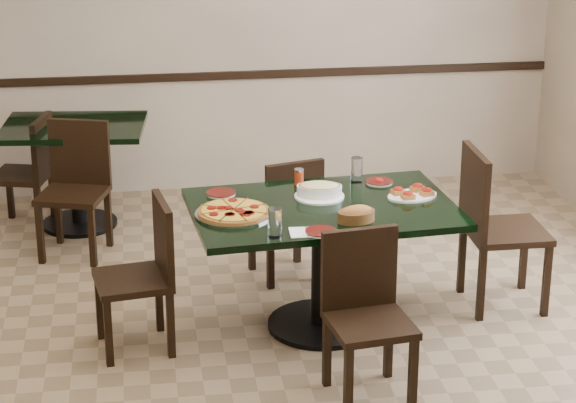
{
  "coord_description": "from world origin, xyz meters",
  "views": [
    {
      "loc": [
        -0.7,
        -5.56,
        2.95
      ],
      "look_at": [
        0.08,
        0.0,
        0.88
      ],
      "focal_mm": 70.0,
      "sensor_mm": 36.0,
      "label": 1
    }
  ],
  "objects": [
    {
      "name": "chair_near",
      "position": [
        0.41,
        -0.5,
        0.48
      ],
      "size": [
        0.46,
        0.46,
        0.86
      ],
      "rotation": [
        0.0,
        0.0,
        0.14
      ],
      "color": "black",
      "rests_on": "floor"
    },
    {
      "name": "back_table",
      "position": [
        -1.14,
        2.07,
        0.52
      ],
      "size": [
        1.04,
        0.81,
        0.75
      ],
      "rotation": [
        0.0,
        0.0,
        -0.1
      ],
      "color": "black",
      "rests_on": "floor"
    },
    {
      "name": "side_plate_near",
      "position": [
        0.24,
        -0.16,
        0.76
      ],
      "size": [
        0.17,
        0.17,
        0.02
      ],
      "rotation": [
        0.0,
        0.0,
        -0.01
      ],
      "color": "white",
      "rests_on": "main_table"
    },
    {
      "name": "room_shell",
      "position": [
        1.02,
        1.73,
        1.17
      ],
      "size": [
        5.5,
        5.5,
        5.5
      ],
      "color": "silver",
      "rests_on": "floor"
    },
    {
      "name": "side_plate_far_l",
      "position": [
        -0.24,
        0.51,
        0.76
      ],
      "size": [
        0.17,
        0.17,
        0.02
      ],
      "rotation": [
        0.0,
        0.0,
        -0.1
      ],
      "color": "white",
      "rests_on": "main_table"
    },
    {
      "name": "lasagna_casserole",
      "position": [
        0.32,
        0.38,
        0.8
      ],
      "size": [
        0.29,
        0.29,
        0.09
      ],
      "rotation": [
        0.0,
        0.0,
        -0.15
      ],
      "color": "white",
      "rests_on": "main_table"
    },
    {
      "name": "water_glass_b",
      "position": [
        -0.01,
        -0.18,
        0.83
      ],
      "size": [
        0.07,
        0.07,
        0.16
      ],
      "primitive_type": "cylinder",
      "color": "white",
      "rests_on": "main_table"
    },
    {
      "name": "back_chair_left",
      "position": [
        -1.45,
        2.08,
        0.45
      ],
      "size": [
        0.46,
        0.46,
        0.81
      ],
      "rotation": [
        0.0,
        0.0,
        -1.82
      ],
      "color": "black",
      "rests_on": "floor"
    },
    {
      "name": "floor",
      "position": [
        0.0,
        0.0,
        0.0
      ],
      "size": [
        5.5,
        5.5,
        0.0
      ],
      "primitive_type": "plane",
      "color": "#8A704F",
      "rests_on": "ground"
    },
    {
      "name": "back_chair_near",
      "position": [
        -1.12,
        1.61,
        0.5
      ],
      "size": [
        0.52,
        0.52,
        0.89
      ],
      "rotation": [
        0.0,
        0.0,
        -0.29
      ],
      "color": "black",
      "rests_on": "floor"
    },
    {
      "name": "pepper_shaker",
      "position": [
        0.23,
        0.62,
        0.8
      ],
      "size": [
        0.06,
        0.06,
        0.1
      ],
      "color": "#C93F15",
      "rests_on": "main_table"
    },
    {
      "name": "chair_far",
      "position": [
        0.22,
        0.94,
        0.45
      ],
      "size": [
        0.47,
        0.47,
        0.81
      ],
      "rotation": [
        0.0,
        0.0,
        3.4
      ],
      "color": "black",
      "rests_on": "floor"
    },
    {
      "name": "chair_left",
      "position": [
        -0.69,
        0.14,
        0.48
      ],
      "size": [
        0.46,
        0.46,
        0.86
      ],
      "rotation": [
        0.0,
        0.0,
        -1.41
      ],
      "color": "black",
      "rests_on": "floor"
    },
    {
      "name": "bread_basket",
      "position": [
        0.45,
        -0.02,
        0.79
      ],
      "size": [
        0.24,
        0.19,
        0.09
      ],
      "rotation": [
        0.0,
        0.0,
        0.23
      ],
      "color": "brown",
      "rests_on": "main_table"
    },
    {
      "name": "main_table",
      "position": [
        0.31,
        0.24,
        0.57
      ],
      "size": [
        1.55,
        1.07,
        0.75
      ],
      "rotation": [
        0.0,
        0.0,
        0.09
      ],
      "color": "black",
      "rests_on": "floor"
    },
    {
      "name": "bruschetta_platter",
      "position": [
        0.84,
        0.31,
        0.77
      ],
      "size": [
        0.35,
        0.29,
        0.05
      ],
      "rotation": [
        0.0,
        0.0,
        0.29
      ],
      "color": "white",
      "rests_on": "main_table"
    },
    {
      "name": "pepperoni_pizza",
      "position": [
        -0.19,
        0.17,
        0.77
      ],
      "size": [
        0.43,
        0.43,
        0.04
      ],
      "rotation": [
        0.0,
        0.0,
        0.28
      ],
      "color": "#B1B1B8",
      "rests_on": "main_table"
    },
    {
      "name": "chair_right",
      "position": [
        1.35,
        0.4,
        0.55
      ],
      "size": [
        0.46,
        0.46,
        0.98
      ],
      "rotation": [
        0.0,
        0.0,
        1.57
      ],
      "color": "black",
      "rests_on": "floor"
    },
    {
      "name": "water_glass_a",
      "position": [
        0.58,
        0.62,
        0.83
      ],
      "size": [
        0.07,
        0.07,
        0.15
      ],
      "primitive_type": "cylinder",
      "color": "white",
      "rests_on": "main_table"
    },
    {
      "name": "side_plate_far_r",
      "position": [
        0.71,
        0.58,
        0.76
      ],
      "size": [
        0.16,
        0.16,
        0.03
      ],
      "rotation": [
        0.0,
        0.0,
        0.37
      ],
      "color": "white",
      "rests_on": "main_table"
    },
    {
      "name": "napkin_setting",
      "position": [
        0.15,
        -0.14,
        0.75
      ],
      "size": [
        0.15,
        0.15,
        0.01
      ],
      "rotation": [
        0.0,
        0.0,
        -0.04
      ],
      "color": "white",
      "rests_on": "main_table"
    }
  ]
}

